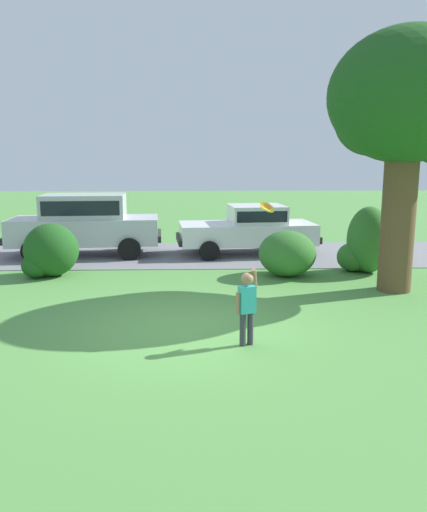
{
  "coord_description": "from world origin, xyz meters",
  "views": [
    {
      "loc": [
        0.19,
        -8.73,
        2.98
      ],
      "look_at": [
        0.48,
        1.09,
        1.1
      ],
      "focal_mm": 35.49,
      "sensor_mm": 36.0,
      "label": 1
    }
  ],
  "objects_px": {
    "oak_tree_large": "(411,107)",
    "parked_suv": "(85,222)",
    "frisbee": "(267,207)",
    "child_thrower": "(247,303)",
    "parked_sedan": "(250,228)"
  },
  "relations": [
    {
      "from": "parked_sedan",
      "to": "oak_tree_large",
      "type": "bearing_deg",
      "value": -56.42
    },
    {
      "from": "parked_suv",
      "to": "frisbee",
      "type": "xyz_separation_m",
      "value": [
        4.71,
        -7.15,
        1.1
      ]
    },
    {
      "from": "parked_sedan",
      "to": "parked_suv",
      "type": "xyz_separation_m",
      "value": [
        -5.16,
        -0.1,
        0.23
      ]
    },
    {
      "from": "child_thrower",
      "to": "frisbee",
      "type": "xyz_separation_m",
      "value": [
        0.4,
        0.79,
        1.46
      ]
    },
    {
      "from": "oak_tree_large",
      "to": "parked_sedan",
      "type": "xyz_separation_m",
      "value": [
        -3.02,
        4.55,
        -3.26
      ]
    },
    {
      "from": "parked_sedan",
      "to": "child_thrower",
      "type": "distance_m",
      "value": 8.08
    },
    {
      "from": "oak_tree_large",
      "to": "parked_sedan",
      "type": "relative_size",
      "value": 1.27
    },
    {
      "from": "child_thrower",
      "to": "frisbee",
      "type": "distance_m",
      "value": 1.71
    },
    {
      "from": "oak_tree_large",
      "to": "child_thrower",
      "type": "bearing_deg",
      "value": -137.99
    },
    {
      "from": "frisbee",
      "to": "parked_sedan",
      "type": "bearing_deg",
      "value": 86.47
    },
    {
      "from": "oak_tree_large",
      "to": "child_thrower",
      "type": "xyz_separation_m",
      "value": [
        -3.87,
        -3.49,
        -3.39
      ]
    },
    {
      "from": "oak_tree_large",
      "to": "parked_suv",
      "type": "distance_m",
      "value": 9.79
    },
    {
      "from": "parked_suv",
      "to": "parked_sedan",
      "type": "bearing_deg",
      "value": 1.1
    },
    {
      "from": "parked_sedan",
      "to": "frisbee",
      "type": "xyz_separation_m",
      "value": [
        -0.45,
        -7.25,
        1.33
      ]
    },
    {
      "from": "child_thrower",
      "to": "oak_tree_large",
      "type": "bearing_deg",
      "value": 42.01
    }
  ]
}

